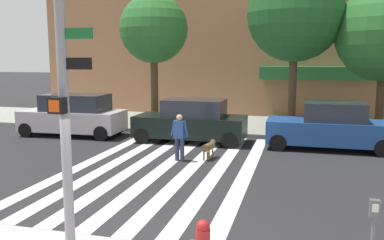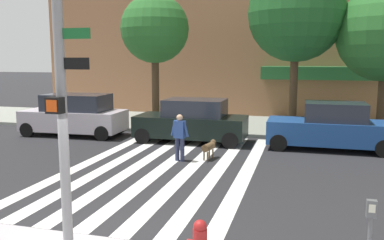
# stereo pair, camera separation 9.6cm
# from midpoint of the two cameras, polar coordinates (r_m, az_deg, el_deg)

# --- Properties ---
(ground_plane) EXTENTS (160.00, 160.00, 0.00)m
(ground_plane) POSITION_cam_midpoint_polar(r_m,az_deg,el_deg) (13.38, -1.91, -6.66)
(ground_plane) COLOR #232326
(sidewalk_far) EXTENTS (80.00, 6.00, 0.15)m
(sidewalk_far) POSITION_cam_midpoint_polar(r_m,az_deg,el_deg) (21.64, 4.95, -0.58)
(sidewalk_far) COLOR gray
(sidewalk_far) RESTS_ON ground_plane
(crosswalk_stripes) EXTENTS (5.85, 10.78, 0.01)m
(crosswalk_stripes) POSITION_cam_midpoint_polar(r_m,az_deg,el_deg) (13.51, -3.61, -6.51)
(crosswalk_stripes) COLOR silver
(crosswalk_stripes) RESTS_ON ground_plane
(traffic_light_pole) EXTENTS (0.74, 0.46, 5.80)m
(traffic_light_pole) POSITION_cam_midpoint_polar(r_m,az_deg,el_deg) (7.29, -17.99, 8.14)
(traffic_light_pole) COLOR gray
(traffic_light_pole) RESTS_ON sidewalk_near
(parking_meter_curbside) EXTENTS (0.14, 0.11, 1.36)m
(parking_meter_curbside) POSITION_cam_midpoint_polar(r_m,az_deg,el_deg) (6.67, 24.18, -14.17)
(parking_meter_curbside) COLOR #515456
(parking_meter_curbside) RESTS_ON sidewalk_near
(parked_car_near_curb) EXTENTS (4.72, 2.16, 1.92)m
(parked_car_near_curb) POSITION_cam_midpoint_polar(r_m,az_deg,el_deg) (19.45, -16.06, 0.66)
(parked_car_near_curb) COLOR #BCB1BC
(parked_car_near_curb) RESTS_ON ground_plane
(parked_car_behind_first) EXTENTS (4.68, 2.03, 1.84)m
(parked_car_behind_first) POSITION_cam_midpoint_polar(r_m,az_deg,el_deg) (17.22, 0.16, -0.19)
(parked_car_behind_first) COLOR black
(parked_car_behind_first) RESTS_ON ground_plane
(parked_car_third_in_line) EXTENTS (4.71, 1.91, 1.86)m
(parked_car_third_in_line) POSITION_cam_midpoint_polar(r_m,az_deg,el_deg) (16.66, 19.10, -1.00)
(parked_car_third_in_line) COLOR navy
(parked_car_third_in_line) RESTS_ON ground_plane
(street_tree_nearest) EXTENTS (3.32, 3.32, 6.48)m
(street_tree_nearest) POSITION_cam_midpoint_polar(r_m,az_deg,el_deg) (20.17, -5.13, 12.57)
(street_tree_nearest) COLOR #4C3823
(street_tree_nearest) RESTS_ON sidewalk_far
(street_tree_middle) EXTENTS (4.27, 4.27, 7.50)m
(street_tree_middle) POSITION_cam_midpoint_polar(r_m,az_deg,el_deg) (19.04, 14.62, 14.27)
(street_tree_middle) COLOR #4C3823
(street_tree_middle) RESTS_ON sidewalk_far
(pedestrian_dog_walker) EXTENTS (0.71, 0.31, 1.64)m
(pedestrian_dog_walker) POSITION_cam_midpoint_polar(r_m,az_deg,el_deg) (13.98, -1.55, -2.10)
(pedestrian_dog_walker) COLOR #282D4C
(pedestrian_dog_walker) RESTS_ON ground_plane
(dog_on_leash) EXTENTS (0.39, 1.03, 0.65)m
(dog_on_leash) POSITION_cam_midpoint_polar(r_m,az_deg,el_deg) (14.35, 2.63, -3.79)
(dog_on_leash) COLOR brown
(dog_on_leash) RESTS_ON ground_plane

